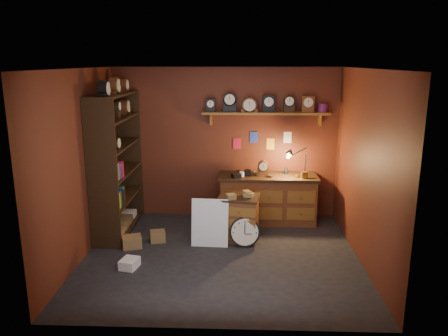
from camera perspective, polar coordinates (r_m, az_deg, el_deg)
floor at (r=6.56m, az=-0.38°, el=-11.42°), size 4.00×4.00×0.00m
room_shell at (r=6.14m, az=0.06°, el=3.70°), size 4.02×3.62×2.71m
shelving_unit at (r=7.37m, az=-14.10°, el=1.30°), size 0.47×1.60×2.58m
workbench at (r=7.78m, az=5.72°, el=-3.65°), size 1.72×0.66×1.36m
low_cabinet at (r=7.01m, az=1.92°, el=-6.27°), size 0.70×0.62×0.81m
big_round_clock at (r=6.81m, az=2.73°, el=-8.33°), size 0.47×0.16×0.48m
white_panel at (r=6.93m, az=-1.84°, el=-10.01°), size 0.58×0.19×0.75m
mini_fridge at (r=7.75m, az=2.73°, el=-5.16°), size 0.67×0.69×0.56m
floor_box_a at (r=6.96m, az=-11.94°, el=-9.41°), size 0.35×0.32×0.18m
floor_box_b at (r=6.34m, az=-12.24°, el=-12.08°), size 0.27×0.31×0.13m
floor_box_c at (r=7.10m, az=-8.63°, el=-8.80°), size 0.27×0.24×0.17m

